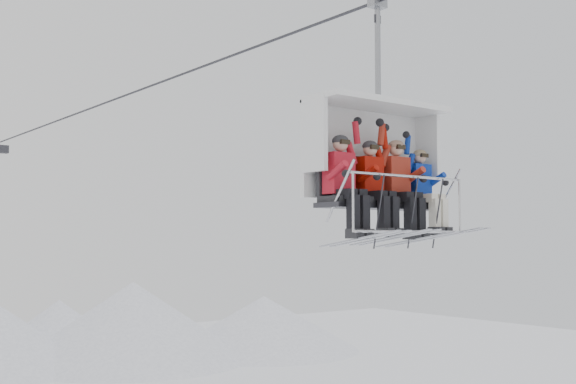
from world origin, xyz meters
TOP-DOWN VIEW (x-y plane):
  - haul_cable at (0.00, 0.00)m, footprint 0.06×50.00m
  - chairlift_carrier at (0.00, -2.34)m, footprint 2.62×1.17m
  - skier_far_left at (-0.92, -2.65)m, footprint 0.44×1.69m
  - skier_center_left at (-0.29, -2.65)m, footprint 0.42×1.69m
  - skier_center_right at (0.31, -2.64)m, footprint 0.45×1.69m
  - skier_far_right at (0.88, -2.66)m, footprint 0.40×1.69m

SIDE VIEW (x-z plane):
  - skier_far_right at x=0.88m, z-range 9.41..10.99m
  - skier_center_left at x=-0.29m, z-range 9.39..11.06m
  - skier_far_left at x=-0.92m, z-range 9.38..11.10m
  - skier_center_right at x=0.31m, z-range 9.37..11.13m
  - chairlift_carrier at x=0.00m, z-range 8.73..12.72m
  - haul_cable at x=0.00m, z-range 13.27..13.33m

